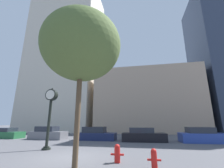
{
  "coord_description": "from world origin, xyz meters",
  "views": [
    {
      "loc": [
        3.97,
        -8.29,
        1.8
      ],
      "look_at": [
        0.28,
        10.8,
        6.86
      ],
      "focal_mm": 24.0,
      "sensor_mm": 36.0,
      "label": 1
    }
  ],
  "objects_px": {
    "fire_hydrant_near": "(154,158)",
    "car_navy": "(96,134)",
    "car_blue": "(202,136)",
    "bare_tree": "(81,46)",
    "car_green": "(6,134)",
    "fire_hydrant_far": "(117,153)",
    "car_grey": "(48,134)",
    "street_clock": "(50,108)",
    "car_black": "(143,136)"
  },
  "relations": [
    {
      "from": "car_grey",
      "to": "bare_tree",
      "type": "xyz_separation_m",
      "value": [
        7.95,
        -10.08,
        4.93
      ]
    },
    {
      "from": "car_blue",
      "to": "street_clock",
      "type": "bearing_deg",
      "value": -154.84
    },
    {
      "from": "car_black",
      "to": "car_blue",
      "type": "distance_m",
      "value": 5.5
    },
    {
      "from": "street_clock",
      "to": "car_green",
      "type": "distance_m",
      "value": 12.03
    },
    {
      "from": "car_grey",
      "to": "bare_tree",
      "type": "bearing_deg",
      "value": -50.22
    },
    {
      "from": "car_navy",
      "to": "car_black",
      "type": "bearing_deg",
      "value": -2.86
    },
    {
      "from": "car_navy",
      "to": "car_blue",
      "type": "height_order",
      "value": "car_blue"
    },
    {
      "from": "car_green",
      "to": "fire_hydrant_near",
      "type": "distance_m",
      "value": 19.48
    },
    {
      "from": "street_clock",
      "to": "car_black",
      "type": "height_order",
      "value": "street_clock"
    },
    {
      "from": "car_grey",
      "to": "car_black",
      "type": "relative_size",
      "value": 0.94
    },
    {
      "from": "car_green",
      "to": "car_navy",
      "type": "xyz_separation_m",
      "value": [
        11.48,
        0.06,
        0.06
      ]
    },
    {
      "from": "car_black",
      "to": "car_blue",
      "type": "xyz_separation_m",
      "value": [
        5.5,
        0.14,
        0.03
      ]
    },
    {
      "from": "car_green",
      "to": "fire_hydrant_far",
      "type": "height_order",
      "value": "car_green"
    },
    {
      "from": "car_green",
      "to": "car_blue",
      "type": "relative_size",
      "value": 1.02
    },
    {
      "from": "car_green",
      "to": "bare_tree",
      "type": "relative_size",
      "value": 0.58
    },
    {
      "from": "street_clock",
      "to": "car_grey",
      "type": "height_order",
      "value": "street_clock"
    },
    {
      "from": "car_black",
      "to": "car_blue",
      "type": "relative_size",
      "value": 1.05
    },
    {
      "from": "car_navy",
      "to": "street_clock",
      "type": "bearing_deg",
      "value": -102.15
    },
    {
      "from": "car_blue",
      "to": "fire_hydrant_near",
      "type": "height_order",
      "value": "car_blue"
    },
    {
      "from": "car_black",
      "to": "car_blue",
      "type": "bearing_deg",
      "value": -1.24
    },
    {
      "from": "bare_tree",
      "to": "car_grey",
      "type": "bearing_deg",
      "value": 128.24
    },
    {
      "from": "street_clock",
      "to": "fire_hydrant_near",
      "type": "distance_m",
      "value": 8.11
    },
    {
      "from": "car_grey",
      "to": "car_navy",
      "type": "relative_size",
      "value": 0.95
    },
    {
      "from": "street_clock",
      "to": "car_grey",
      "type": "relative_size",
      "value": 1.06
    },
    {
      "from": "car_grey",
      "to": "fire_hydrant_near",
      "type": "distance_m",
      "value": 14.73
    },
    {
      "from": "car_grey",
      "to": "car_blue",
      "type": "relative_size",
      "value": 0.99
    },
    {
      "from": "car_blue",
      "to": "bare_tree",
      "type": "relative_size",
      "value": 0.57
    },
    {
      "from": "fire_hydrant_near",
      "to": "fire_hydrant_far",
      "type": "distance_m",
      "value": 1.8
    },
    {
      "from": "car_grey",
      "to": "fire_hydrant_far",
      "type": "bearing_deg",
      "value": -41.38
    },
    {
      "from": "car_black",
      "to": "fire_hydrant_near",
      "type": "bearing_deg",
      "value": -90.61
    },
    {
      "from": "car_black",
      "to": "fire_hydrant_near",
      "type": "distance_m",
      "value": 9.31
    },
    {
      "from": "car_grey",
      "to": "car_navy",
      "type": "xyz_separation_m",
      "value": [
        5.72,
        0.1,
        -0.02
      ]
    },
    {
      "from": "fire_hydrant_far",
      "to": "car_navy",
      "type": "bearing_deg",
      "value": 113.04
    },
    {
      "from": "car_green",
      "to": "fire_hydrant_near",
      "type": "bearing_deg",
      "value": -27.05
    },
    {
      "from": "car_green",
      "to": "car_black",
      "type": "distance_m",
      "value": 16.58
    },
    {
      "from": "street_clock",
      "to": "car_black",
      "type": "bearing_deg",
      "value": 42.36
    },
    {
      "from": "car_blue",
      "to": "fire_hydrant_far",
      "type": "distance_m",
      "value": 11.05
    },
    {
      "from": "car_green",
      "to": "bare_tree",
      "type": "xyz_separation_m",
      "value": [
        13.71,
        -10.12,
        5.01
      ]
    },
    {
      "from": "street_clock",
      "to": "fire_hydrant_far",
      "type": "height_order",
      "value": "street_clock"
    },
    {
      "from": "fire_hydrant_near",
      "to": "bare_tree",
      "type": "bearing_deg",
      "value": -171.45
    },
    {
      "from": "car_green",
      "to": "car_black",
      "type": "xyz_separation_m",
      "value": [
        16.58,
        -0.33,
        0.05
      ]
    },
    {
      "from": "car_grey",
      "to": "bare_tree",
      "type": "relative_size",
      "value": 0.57
    },
    {
      "from": "car_green",
      "to": "car_blue",
      "type": "height_order",
      "value": "car_blue"
    },
    {
      "from": "car_grey",
      "to": "car_green",
      "type": "bearing_deg",
      "value": -178.79
    },
    {
      "from": "car_green",
      "to": "car_navy",
      "type": "bearing_deg",
      "value": 2.9
    },
    {
      "from": "car_green",
      "to": "fire_hydrant_near",
      "type": "xyz_separation_m",
      "value": [
        16.93,
        -9.63,
        -0.12
      ]
    },
    {
      "from": "street_clock",
      "to": "car_green",
      "type": "bearing_deg",
      "value": 147.06
    },
    {
      "from": "fire_hydrant_near",
      "to": "car_navy",
      "type": "bearing_deg",
      "value": 119.32
    },
    {
      "from": "fire_hydrant_far",
      "to": "bare_tree",
      "type": "distance_m",
      "value": 5.49
    },
    {
      "from": "car_green",
      "to": "fire_hydrant_far",
      "type": "xyz_separation_m",
      "value": [
        15.29,
        -8.89,
        -0.1
      ]
    }
  ]
}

